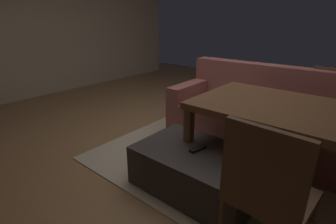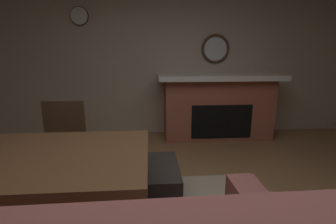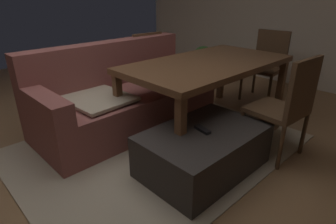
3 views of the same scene
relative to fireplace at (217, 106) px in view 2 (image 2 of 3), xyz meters
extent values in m
cube|color=#B7A893|center=(0.92, -0.38, 0.70)|extent=(7.35, 0.12, 2.51)
cube|color=#9E5642|center=(0.00, -0.02, -0.05)|extent=(1.82, 0.60, 1.02)
cube|color=black|center=(0.00, 0.24, -0.21)|extent=(1.00, 0.10, 0.56)
cube|color=white|center=(0.00, 0.03, 0.50)|extent=(2.06, 0.76, 0.08)
torus|color=#4C331E|center=(0.00, -0.29, 0.97)|extent=(0.50, 0.05, 0.50)
cylinder|color=silver|center=(0.00, -0.29, 0.97)|extent=(0.42, 0.01, 0.42)
cube|color=#2D2826|center=(1.42, 1.86, -0.37)|extent=(1.04, 0.68, 0.37)
cube|color=black|center=(1.41, 1.87, -0.17)|extent=(0.08, 0.17, 0.02)
cube|color=brown|center=(2.10, 2.39, 0.15)|extent=(1.84, 0.98, 0.06)
cube|color=brown|center=(1.25, 1.97, -0.22)|extent=(0.07, 0.07, 0.68)
cube|color=#513823|center=(2.10, 1.61, -0.13)|extent=(0.47, 0.47, 0.04)
cube|color=#513823|center=(2.09, 1.41, 0.13)|extent=(0.44, 0.07, 0.48)
cylinder|color=#513823|center=(1.92, 1.82, -0.35)|extent=(0.04, 0.04, 0.41)
cylinder|color=#513823|center=(2.32, 1.79, -0.35)|extent=(0.04, 0.04, 0.41)
cylinder|color=#513823|center=(1.89, 1.42, -0.35)|extent=(0.04, 0.04, 0.41)
cylinder|color=#513823|center=(2.29, 1.39, -0.35)|extent=(0.04, 0.04, 0.41)
ellipsoid|color=#8C6B4C|center=(2.24, 1.82, -0.41)|extent=(0.55, 0.41, 0.19)
sphere|color=#8C6B4C|center=(2.44, 1.71, -0.31)|extent=(0.14, 0.14, 0.14)
cylinder|color=silver|center=(2.30, -0.29, 1.49)|extent=(0.28, 0.03, 0.28)
torus|color=black|center=(2.30, -0.29, 1.49)|extent=(0.30, 0.02, 0.30)
camera|label=1|loc=(2.42, 0.27, 0.86)|focal=27.01mm
camera|label=2|loc=(1.16, 3.95, 0.82)|focal=25.35mm
camera|label=3|loc=(-0.18, 0.62, 0.85)|focal=29.72mm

